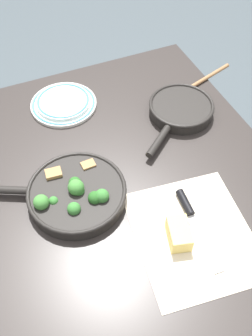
# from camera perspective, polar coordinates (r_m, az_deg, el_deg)

# --- Properties ---
(ground_plane) EXTENTS (14.00, 14.00, 0.00)m
(ground_plane) POSITION_cam_1_polar(r_m,az_deg,el_deg) (1.81, 0.00, -15.06)
(ground_plane) COLOR #424C51
(dining_table_red) EXTENTS (1.13, 0.96, 0.73)m
(dining_table_red) POSITION_cam_1_polar(r_m,az_deg,el_deg) (1.24, 0.00, -2.89)
(dining_table_red) COLOR #2D2826
(dining_table_red) RESTS_ON ground_plane
(skillet_broccoli) EXTENTS (0.29, 0.41, 0.08)m
(skillet_broccoli) POSITION_cam_1_polar(r_m,az_deg,el_deg) (1.11, -7.73, -3.78)
(skillet_broccoli) COLOR black
(skillet_broccoli) RESTS_ON dining_table_red
(skillet_eggs) EXTENTS (0.28, 0.33, 0.05)m
(skillet_eggs) POSITION_cam_1_polar(r_m,az_deg,el_deg) (1.36, 8.31, 8.90)
(skillet_eggs) COLOR black
(skillet_eggs) RESTS_ON dining_table_red
(wooden_spoon) EXTENTS (0.14, 0.37, 0.02)m
(wooden_spoon) POSITION_cam_1_polar(r_m,az_deg,el_deg) (1.47, 9.38, 11.78)
(wooden_spoon) COLOR #996B42
(wooden_spoon) RESTS_ON dining_table_red
(parchment_sheet) EXTENTS (0.40, 0.36, 0.00)m
(parchment_sheet) POSITION_cam_1_polar(r_m,az_deg,el_deg) (1.07, 10.24, -9.93)
(parchment_sheet) COLOR beige
(parchment_sheet) RESTS_ON dining_table_red
(grater_knife) EXTENTS (0.27, 0.05, 0.02)m
(grater_knife) POSITION_cam_1_polar(r_m,az_deg,el_deg) (1.09, 10.05, -7.40)
(grater_knife) COLOR silver
(grater_knife) RESTS_ON dining_table_red
(cheese_block) EXTENTS (0.10, 0.08, 0.05)m
(cheese_block) POSITION_cam_1_polar(r_m,az_deg,el_deg) (1.04, 8.06, -9.91)
(cheese_block) COLOR #EACC66
(cheese_block) RESTS_ON dining_table_red
(dinner_plate_stack) EXTENTS (0.24, 0.24, 0.03)m
(dinner_plate_stack) POSITION_cam_1_polar(r_m,az_deg,el_deg) (1.40, -9.50, 9.77)
(dinner_plate_stack) COLOR silver
(dinner_plate_stack) RESTS_ON dining_table_red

